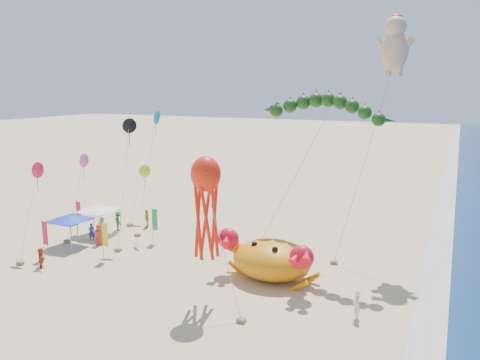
# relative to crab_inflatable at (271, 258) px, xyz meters

# --- Properties ---
(ground) EXTENTS (320.00, 320.00, 0.00)m
(ground) POSITION_rel_crab_inflatable_xyz_m (-1.39, 0.00, -1.50)
(ground) COLOR #D1B784
(ground) RESTS_ON ground
(foam_strip) EXTENTS (320.00, 320.00, 0.00)m
(foam_strip) POSITION_rel_crab_inflatable_xyz_m (10.61, 0.00, -1.49)
(foam_strip) COLOR silver
(foam_strip) RESTS_ON ground
(crab_inflatable) EXTENTS (7.74, 5.85, 3.39)m
(crab_inflatable) POSITION_rel_crab_inflatable_xyz_m (0.00, 0.00, 0.00)
(crab_inflatable) COLOR orange
(crab_inflatable) RESTS_ON ground
(dragon_kite) EXTENTS (9.60, 5.86, 12.65)m
(dragon_kite) POSITION_rel_crab_inflatable_xyz_m (2.08, 4.97, 10.08)
(dragon_kite) COLOR #163F11
(dragon_kite) RESTS_ON ground
(cherub_kite) EXTENTS (4.17, 5.92, 18.84)m
(cherub_kite) POSITION_rel_crab_inflatable_xyz_m (6.24, 9.41, 15.12)
(cherub_kite) COLOR #E5B58C
(cherub_kite) RESTS_ON ground
(octopus_kite) EXTENTS (4.45, 2.87, 9.29)m
(octopus_kite) POSITION_rel_crab_inflatable_xyz_m (-2.47, -4.87, 5.09)
(octopus_kite) COLOR #FF270D
(octopus_kite) RESTS_ON ground
(canopy_blue) EXTENTS (3.23, 3.23, 2.71)m
(canopy_blue) POSITION_rel_crab_inflatable_xyz_m (-18.18, -0.65, 0.95)
(canopy_blue) COLOR gray
(canopy_blue) RESTS_ON ground
(canopy_white) EXTENTS (3.30, 3.30, 2.71)m
(canopy_white) POSITION_rel_crab_inflatable_xyz_m (-18.19, 2.85, 0.95)
(canopy_white) COLOR gray
(canopy_white) RESTS_ON ground
(feather_flags) EXTENTS (8.47, 6.87, 3.20)m
(feather_flags) POSITION_rel_crab_inflatable_xyz_m (-15.67, -0.25, 0.52)
(feather_flags) COLOR gray
(feather_flags) RESTS_ON ground
(beachgoers) EXTENTS (24.86, 13.02, 1.87)m
(beachgoers) POSITION_rel_crab_inflatable_xyz_m (-14.80, 1.25, -0.60)
(beachgoers) COLOR red
(beachgoers) RESTS_ON ground
(small_kites) EXTENTS (7.32, 15.11, 11.36)m
(small_kites) POSITION_rel_crab_inflatable_xyz_m (-16.78, 3.27, 5.61)
(small_kites) COLOR #E51941
(small_kites) RESTS_ON ground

